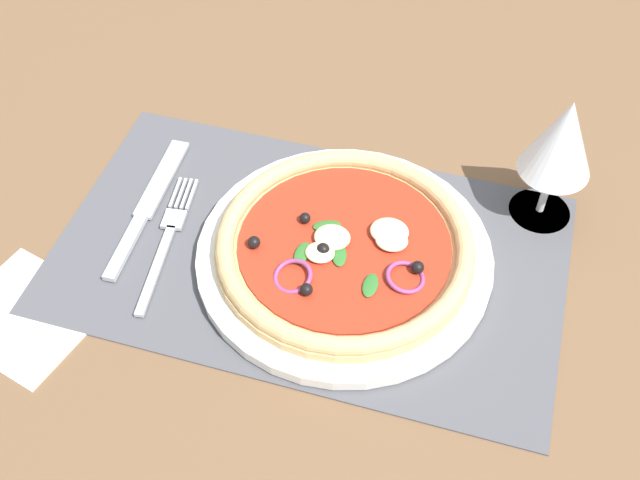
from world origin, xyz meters
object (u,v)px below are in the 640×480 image
object	(u,v)px
pizza	(346,242)
fork	(169,235)
knife	(148,204)
napkin	(26,315)
plate	(345,253)
wine_glass	(562,142)

from	to	relation	value
pizza	fork	distance (cm)	18.30
knife	napkin	size ratio (longest dim) A/B	1.59
napkin	knife	bearing A→B (deg)	70.94
plate	wine_glass	distance (cm)	23.36
wine_glass	knife	bearing A→B (deg)	-164.34
fork	wine_glass	distance (cm)	39.83
pizza	wine_glass	world-z (taller)	wine_glass
plate	napkin	size ratio (longest dim) A/B	2.31
fork	napkin	size ratio (longest dim) A/B	1.43
knife	napkin	distance (cm)	16.76
napkin	plate	bearing A→B (deg)	29.01
napkin	fork	bearing A→B (deg)	53.85
knife	wine_glass	distance (cm)	42.24
knife	napkin	xyz separation A→B (cm)	(-5.47, -15.83, -0.47)
pizza	knife	size ratio (longest dim) A/B	1.27
pizza	napkin	xyz separation A→B (cm)	(-27.20, -15.02, -2.54)
plate	knife	bearing A→B (deg)	177.96
wine_glass	plate	bearing A→B (deg)	-146.51
fork	wine_glass	size ratio (longest dim) A/B	1.21
fork	knife	size ratio (longest dim) A/B	0.90
wine_glass	napkin	bearing A→B (deg)	-149.16
fork	wine_glass	bearing A→B (deg)	-75.58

